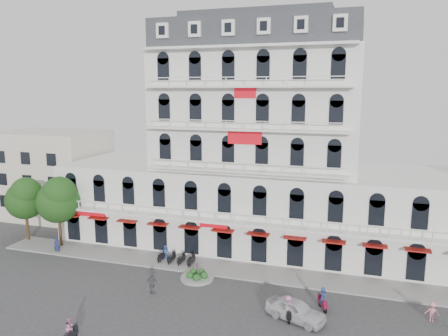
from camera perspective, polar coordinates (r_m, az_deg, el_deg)
ground at (r=36.81m, az=-2.45°, el=-18.57°), size 120.00×120.00×0.00m
sidewalk at (r=44.48m, az=1.60°, el=-13.16°), size 53.00×4.00×0.16m
main_building at (r=50.15m, az=4.47°, el=1.28°), size 45.00×15.00×25.80m
flank_building_west at (r=65.99m, az=-21.43°, el=-0.73°), size 14.00×10.00×12.00m
traffic_island at (r=42.67m, az=-3.53°, el=-13.96°), size 3.20×3.20×1.60m
parked_scooter_row at (r=46.33m, az=-6.22°, el=-12.33°), size 4.40×1.80×1.10m
tree_west_outer at (r=56.10m, az=-24.53°, el=-3.47°), size 4.50×4.48×7.76m
tree_west_inner at (r=52.47m, az=-20.84°, el=-3.73°), size 4.76×4.76×8.25m
parked_car at (r=36.12m, az=9.33°, el=-17.82°), size 5.19×3.52×1.64m
rider_southwest at (r=34.58m, az=-19.46°, el=-19.41°), size 0.61×1.70×1.93m
rider_east at (r=37.89m, az=12.79°, el=-16.33°), size 0.98×1.57×1.97m
rider_center at (r=35.88m, az=8.37°, el=-17.57°), size 0.85×1.66×2.03m
pedestrian_left at (r=47.22m, az=-7.63°, el=-10.89°), size 0.89×0.72×1.58m
pedestrian_mid at (r=40.06m, az=-9.36°, el=-14.67°), size 1.12×0.47×1.91m
pedestrian_right at (r=38.96m, az=25.54°, el=-16.58°), size 1.05×0.62×1.61m
pedestrian_far at (r=51.80m, az=-20.98°, el=-9.42°), size 0.80×0.74×1.83m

